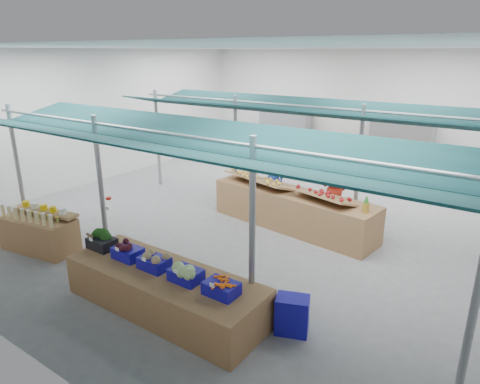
{
  "coord_description": "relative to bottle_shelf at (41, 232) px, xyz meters",
  "views": [
    {
      "loc": [
        5.7,
        -8.93,
        4.12
      ],
      "look_at": [
        0.61,
        -1.6,
        1.17
      ],
      "focal_mm": 32.0,
      "sensor_mm": 36.0,
      "label": 1
    }
  ],
  "objects": [
    {
      "name": "vendor_left",
      "position": [
        2.69,
        5.28,
        0.44
      ],
      "size": [
        0.66,
        0.48,
        1.69
      ],
      "primitive_type": "imported",
      "rotation": [
        0.0,
        0.0,
        3.01
      ],
      "color": "#1A41AB",
      "rests_on": "floor"
    },
    {
      "name": "bottle_shelf",
      "position": [
        0.0,
        0.0,
        0.0
      ],
      "size": [
        1.76,
        1.26,
        1.01
      ],
      "rotation": [
        0.0,
        0.0,
        0.17
      ],
      "color": "brown",
      "rests_on": "floor"
    },
    {
      "name": "pineapple",
      "position": [
        5.77,
        3.83,
        0.68
      ],
      "size": [
        0.14,
        0.14,
        0.39
      ],
      "rotation": [
        0.0,
        0.0,
        -0.26
      ],
      "color": "#8C6019",
      "rests_on": "fruit_counter"
    },
    {
      "name": "veg_counter",
      "position": [
        3.81,
        -0.13,
        -0.06
      ],
      "size": [
        3.57,
        1.2,
        0.69
      ],
      "primitive_type": "cube",
      "rotation": [
        0.0,
        0.0,
        -0.0
      ],
      "color": "brown",
      "rests_on": "floor"
    },
    {
      "name": "crate_carrots",
      "position": [
        5.0,
        -0.14,
        0.4
      ],
      "size": [
        0.5,
        0.4,
        0.29
      ],
      "rotation": [
        0.0,
        0.0,
        -0.0
      ],
      "color": "#120D96",
      "rests_on": "veg_counter"
    },
    {
      "name": "far_counter",
      "position": [
        3.34,
        9.52,
        0.04
      ],
      "size": [
        4.99,
        2.44,
        0.89
      ],
      "primitive_type": "cube",
      "rotation": [
        0.0,
        0.0,
        0.31
      ],
      "color": "brown",
      "rests_on": "floor"
    },
    {
      "name": "sparrow",
      "position": [
        2.12,
        -0.25,
        0.53
      ],
      "size": [
        0.12,
        0.09,
        0.11
      ],
      "rotation": [
        0.0,
        0.0,
        -0.0
      ],
      "color": "brown",
      "rests_on": "crate_broccoli"
    },
    {
      "name": "crate_celeriac",
      "position": [
        3.61,
        -0.13,
        0.43
      ],
      "size": [
        0.5,
        0.4,
        0.31
      ],
      "rotation": [
        0.0,
        0.0,
        -0.0
      ],
      "color": "#120D96",
      "rests_on": "veg_counter"
    },
    {
      "name": "crate_cabbage",
      "position": [
        4.31,
        -0.13,
        0.45
      ],
      "size": [
        0.5,
        0.4,
        0.35
      ],
      "rotation": [
        0.0,
        0.0,
        -0.0
      ],
      "color": "#120D96",
      "rests_on": "veg_counter"
    },
    {
      "name": "crate_beets",
      "position": [
        2.97,
        -0.13,
        0.42
      ],
      "size": [
        0.5,
        0.4,
        0.29
      ],
      "rotation": [
        0.0,
        0.0,
        -0.0
      ],
      "color": "#120D96",
      "rests_on": "veg_counter"
    },
    {
      "name": "crate_broccoli",
      "position": [
        2.27,
        -0.13,
        0.45
      ],
      "size": [
        0.5,
        0.4,
        0.35
      ],
      "rotation": [
        0.0,
        0.0,
        -0.0
      ],
      "color": "black",
      "rests_on": "veg_counter"
    },
    {
      "name": "awnings",
      "position": [
        3.42,
        2.67,
        2.37
      ],
      "size": [
        9.5,
        7.08,
        0.3
      ],
      "color": "black",
      "rests_on": "pole_grid"
    },
    {
      "name": "apple_heap_red",
      "position": [
        4.73,
        3.97,
        0.66
      ],
      "size": [
        1.63,
        1.06,
        0.27
      ],
      "rotation": [
        0.0,
        0.0,
        -0.26
      ],
      "color": "#997247",
      "rests_on": "fruit_counter"
    },
    {
      "name": "fruit_counter",
      "position": [
        3.89,
        4.18,
        0.04
      ],
      "size": [
        4.31,
        1.53,
        0.9
      ],
      "primitive_type": "cube",
      "rotation": [
        0.0,
        0.0,
        -0.13
      ],
      "color": "brown",
      "rests_on": "floor"
    },
    {
      "name": "crate_stack",
      "position": [
        5.84,
        0.52,
        -0.11
      ],
      "size": [
        0.59,
        0.5,
        0.6
      ],
      "primitive_type": "cube",
      "rotation": [
        0.0,
        0.0,
        0.36
      ],
      "color": "#120D96",
      "rests_on": "floor"
    },
    {
      "name": "back_shelving_left",
      "position": [
        0.17,
        10.42,
        0.59
      ],
      "size": [
        2.0,
        0.5,
        2.0
      ],
      "primitive_type": "cube",
      "color": "#B23F33",
      "rests_on": "floor"
    },
    {
      "name": "vendor_right",
      "position": [
        4.49,
        5.28,
        0.44
      ],
      "size": [
        0.89,
        0.74,
        1.69
      ],
      "primitive_type": "imported",
      "rotation": [
        0.0,
        0.0,
        3.01
      ],
      "color": "#9D2213",
      "rests_on": "floor"
    },
    {
      "name": "back_shelving_right",
      "position": [
        4.67,
        10.42,
        0.59
      ],
      "size": [
        2.0,
        0.5,
        2.0
      ],
      "primitive_type": "cube",
      "color": "#B23F33",
      "rests_on": "floor"
    },
    {
      "name": "floor",
      "position": [
        2.67,
        4.42,
        -0.41
      ],
      "size": [
        13.0,
        13.0,
        0.0
      ],
      "primitive_type": "plane",
      "color": "slate",
      "rests_on": "ground"
    },
    {
      "name": "apple_heap_yellow",
      "position": [
        2.88,
        4.21,
        0.66
      ],
      "size": [
        2.02,
        1.16,
        0.27
      ],
      "rotation": [
        0.0,
        0.0,
        -0.26
      ],
      "color": "#997247",
      "rests_on": "fruit_counter"
    },
    {
      "name": "hall",
      "position": [
        2.67,
        5.85,
        2.24
      ],
      "size": [
        13.0,
        13.0,
        13.0
      ],
      "color": "silver",
      "rests_on": "ground"
    },
    {
      "name": "pole_ribbon",
      "position": [
        1.09,
        1.01,
        0.67
      ],
      "size": [
        0.12,
        0.12,
        0.28
      ],
      "color": "red",
      "rests_on": "pole_grid"
    },
    {
      "name": "pole_grid",
      "position": [
        3.42,
        2.67,
        1.4
      ],
      "size": [
        10.0,
        4.6,
        3.0
      ],
      "color": "gray",
      "rests_on": "floor"
    }
  ]
}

